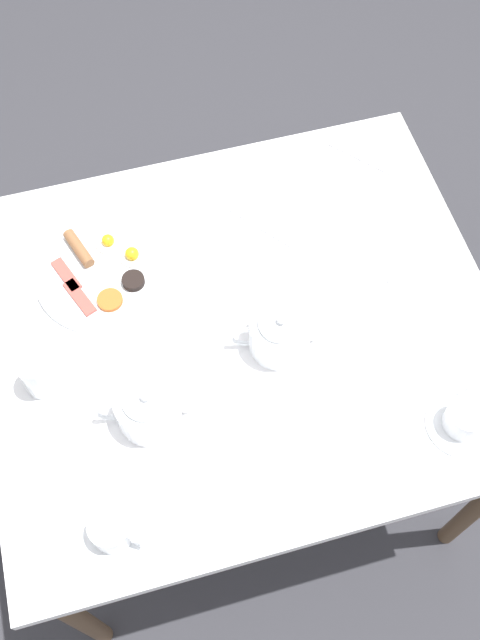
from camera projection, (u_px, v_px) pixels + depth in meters
ground_plane at (240, 443)px, 2.27m from camera, size 8.00×8.00×0.00m
table at (240, 341)px, 1.65m from camera, size 1.09×0.94×0.78m
breakfast_plate at (103, 272)px, 1.63m from camera, size 0.29×0.29×0.04m
teapot_near at (279, 334)px, 1.52m from camera, size 0.21×0.13×0.11m
teapot_far at (147, 408)px, 1.44m from camera, size 0.21×0.13×0.11m
teacup_with_saucer_left at (464, 419)px, 1.45m from camera, size 0.14×0.14×0.07m
teacup_with_saucer_right at (112, 530)px, 1.35m from camera, size 0.14×0.14×0.07m
water_glass_tall at (38, 374)px, 1.47m from camera, size 0.07×0.07×0.11m
fork_by_plate at (260, 226)px, 1.70m from camera, size 0.12×0.15×0.00m
knife_by_plate at (393, 289)px, 1.62m from camera, size 0.06×0.21×0.00m
spoon_for_tea at (380, 428)px, 1.47m from camera, size 0.10×0.12×0.00m
fork_spare at (359, 157)px, 1.79m from camera, size 0.12×0.14×0.00m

